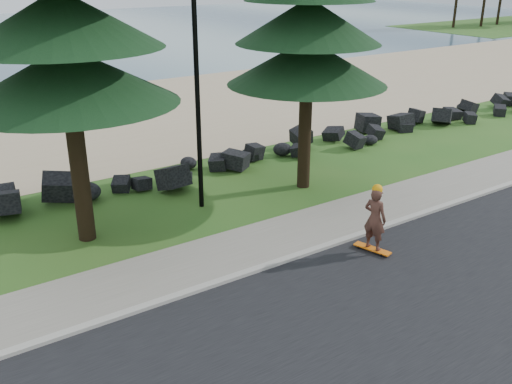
% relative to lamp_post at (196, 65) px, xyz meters
% --- Properties ---
extents(ground, '(160.00, 160.00, 0.00)m').
position_rel_lamp_post_xyz_m(ground, '(0.00, -3.20, -4.13)').
color(ground, '#285B1C').
rests_on(ground, ground).
extents(road, '(160.00, 7.00, 0.02)m').
position_rel_lamp_post_xyz_m(road, '(0.00, -7.70, -4.12)').
color(road, black).
rests_on(road, ground).
extents(kerb, '(160.00, 0.20, 0.10)m').
position_rel_lamp_post_xyz_m(kerb, '(0.00, -4.10, -4.08)').
color(kerb, '#AEA89C').
rests_on(kerb, ground).
extents(sidewalk, '(160.00, 2.00, 0.08)m').
position_rel_lamp_post_xyz_m(sidewalk, '(0.00, -3.00, -4.09)').
color(sidewalk, gray).
rests_on(sidewalk, ground).
extents(beach_sand, '(160.00, 15.00, 0.01)m').
position_rel_lamp_post_xyz_m(beach_sand, '(0.00, 11.30, -4.13)').
color(beach_sand, tan).
rests_on(beach_sand, ground).
extents(seawall_boulders, '(60.00, 2.40, 1.10)m').
position_rel_lamp_post_xyz_m(seawall_boulders, '(0.00, 2.40, -4.13)').
color(seawall_boulders, black).
rests_on(seawall_boulders, ground).
extents(lamp_post, '(0.25, 0.14, 8.14)m').
position_rel_lamp_post_xyz_m(lamp_post, '(0.00, 0.00, 0.00)').
color(lamp_post, black).
rests_on(lamp_post, ground).
extents(skateboarder, '(0.53, 0.99, 1.78)m').
position_rel_lamp_post_xyz_m(skateboarder, '(2.12, -4.91, -3.23)').
color(skateboarder, orange).
rests_on(skateboarder, ground).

